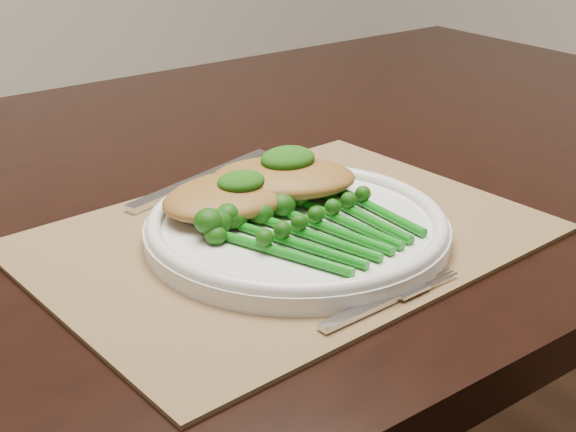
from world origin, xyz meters
TOP-DOWN VIEW (x-y plane):
  - dining_table at (-0.07, 0.08)m, footprint 1.61×0.91m
  - placemat at (-0.15, -0.11)m, footprint 0.47×0.36m
  - dinner_plate at (-0.15, -0.12)m, footprint 0.28×0.28m
  - knife at (-0.16, 0.04)m, footprint 0.21×0.07m
  - fork at (-0.15, -0.26)m, footprint 0.15×0.02m
  - chicken_fillet_left at (-0.18, -0.06)m, footprint 0.15×0.11m
  - chicken_fillet_right at (-0.12, -0.07)m, footprint 0.17×0.16m
  - pesto_dollop_left at (-0.18, -0.07)m, footprint 0.05×0.04m
  - pesto_dollop_right at (-0.11, -0.06)m, footprint 0.06×0.05m
  - broccolini_bundle at (-0.14, -0.16)m, footprint 0.17×0.19m

SIDE VIEW (x-z plane):
  - dining_table at x=-0.07m, z-range 0.00..0.75m
  - placemat at x=-0.15m, z-range 0.75..0.75m
  - fork at x=-0.15m, z-range 0.76..0.76m
  - knife at x=-0.16m, z-range 0.75..0.76m
  - dinner_plate at x=-0.15m, z-range 0.75..0.78m
  - broccolini_bundle at x=-0.14m, z-range 0.76..0.79m
  - chicken_fillet_left at x=-0.18m, z-range 0.77..0.80m
  - chicken_fillet_right at x=-0.12m, z-range 0.78..0.80m
  - pesto_dollop_left at x=-0.18m, z-range 0.79..0.81m
  - pesto_dollop_right at x=-0.11m, z-range 0.80..0.82m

